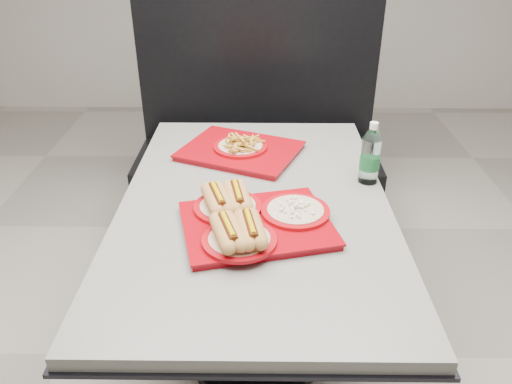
{
  "coord_description": "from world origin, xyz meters",
  "views": [
    {
      "loc": [
        0.02,
        -1.46,
        1.6
      ],
      "look_at": [
        0.0,
        -0.09,
        0.83
      ],
      "focal_mm": 35.0,
      "sensor_mm": 36.0,
      "label": 1
    }
  ],
  "objects_px": {
    "water_bottle": "(370,157)",
    "booth_bench": "(257,155)",
    "diner_table": "(255,239)",
    "tray_far": "(240,148)",
    "tray_near": "(250,219)"
  },
  "relations": [
    {
      "from": "tray_far",
      "to": "water_bottle",
      "type": "relative_size",
      "value": 2.39
    },
    {
      "from": "booth_bench",
      "to": "tray_near",
      "type": "xyz_separation_m",
      "value": [
        -0.01,
        -1.27,
        0.38
      ]
    },
    {
      "from": "booth_bench",
      "to": "tray_far",
      "type": "xyz_separation_m",
      "value": [
        -0.06,
        -0.73,
        0.37
      ]
    },
    {
      "from": "water_bottle",
      "to": "booth_bench",
      "type": "bearing_deg",
      "value": 112.92
    },
    {
      "from": "tray_far",
      "to": "water_bottle",
      "type": "distance_m",
      "value": 0.53
    },
    {
      "from": "diner_table",
      "to": "tray_far",
      "type": "xyz_separation_m",
      "value": [
        -0.06,
        0.36,
        0.19
      ]
    },
    {
      "from": "tray_far",
      "to": "water_bottle",
      "type": "bearing_deg",
      "value": -26.03
    },
    {
      "from": "tray_near",
      "to": "tray_far",
      "type": "relative_size",
      "value": 0.95
    },
    {
      "from": "diner_table",
      "to": "tray_near",
      "type": "relative_size",
      "value": 2.76
    },
    {
      "from": "diner_table",
      "to": "tray_far",
      "type": "relative_size",
      "value": 2.63
    },
    {
      "from": "tray_far",
      "to": "booth_bench",
      "type": "bearing_deg",
      "value": 85.08
    },
    {
      "from": "diner_table",
      "to": "water_bottle",
      "type": "distance_m",
      "value": 0.5
    },
    {
      "from": "diner_table",
      "to": "booth_bench",
      "type": "xyz_separation_m",
      "value": [
        0.0,
        1.09,
        -0.18
      ]
    },
    {
      "from": "tray_near",
      "to": "water_bottle",
      "type": "xyz_separation_m",
      "value": [
        0.42,
        0.32,
        0.06
      ]
    },
    {
      "from": "tray_near",
      "to": "water_bottle",
      "type": "distance_m",
      "value": 0.53
    }
  ]
}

